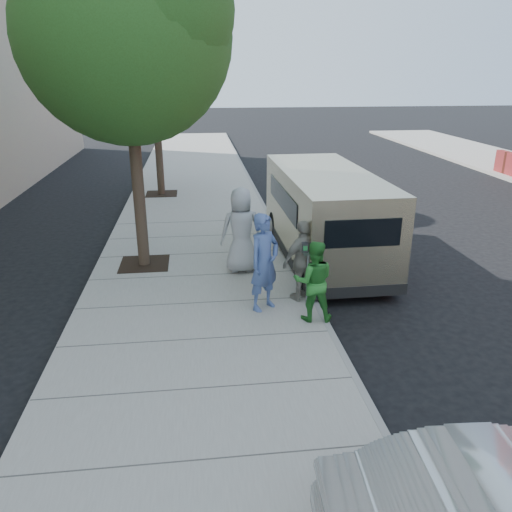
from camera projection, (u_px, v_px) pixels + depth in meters
name	position (u px, v px, depth m)	size (l,w,h in m)	color
ground	(246.00, 307.00, 10.55)	(120.00, 120.00, 0.00)	black
sidewalk	(198.00, 306.00, 10.41)	(5.00, 60.00, 0.15)	gray
curb_face	(312.00, 300.00, 10.68)	(0.12, 60.00, 0.16)	gray
tree_near	(127.00, 27.00, 10.59)	(4.62, 4.60, 7.53)	black
tree_far	(154.00, 65.00, 17.89)	(3.92, 3.80, 6.49)	black
parking_meter	(308.00, 260.00, 10.05)	(0.27, 0.10, 1.33)	gray
van	(323.00, 213.00, 12.86)	(2.20, 6.31, 2.33)	beige
person_officer	(264.00, 262.00, 9.82)	(0.72, 0.47, 1.98)	#465C95
person_green_shirt	(313.00, 281.00, 9.44)	(0.77, 0.60, 1.59)	#297E2C
person_gray_shirt	(241.00, 230.00, 11.70)	(0.99, 0.65, 2.03)	#A6A7A9
person_striped_polo	(303.00, 261.00, 10.28)	(1.01, 0.42, 1.72)	gray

